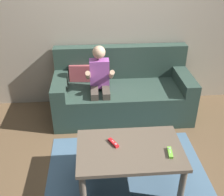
# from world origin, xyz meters

# --- Properties ---
(ground_plane) EXTENTS (9.05, 9.05, 0.00)m
(ground_plane) POSITION_xyz_m (0.00, 0.00, 0.00)
(ground_plane) COLOR brown
(wall_back) EXTENTS (4.52, 0.05, 2.50)m
(wall_back) POSITION_xyz_m (0.00, 1.54, 1.25)
(wall_back) COLOR #B2A38E
(wall_back) RESTS_ON ground
(couch) EXTENTS (1.80, 0.80, 0.88)m
(couch) POSITION_xyz_m (0.17, 1.15, 0.31)
(couch) COLOR #2D4238
(couch) RESTS_ON ground
(person_seated_on_couch) EXTENTS (0.34, 0.42, 1.02)m
(person_seated_on_couch) POSITION_xyz_m (-0.13, 0.96, 0.58)
(person_seated_on_couch) COLOR #4C4238
(person_seated_on_couch) RESTS_ON ground
(coffee_table) EXTENTS (0.99, 0.64, 0.44)m
(coffee_table) POSITION_xyz_m (0.10, -0.15, 0.38)
(coffee_table) COLOR brown
(coffee_table) RESTS_ON ground
(area_rug) EXTENTS (1.65, 1.51, 0.01)m
(area_rug) POSITION_xyz_m (0.10, -0.15, 0.00)
(area_rug) COLOR slate
(area_rug) RESTS_ON ground
(game_remote_red_near_edge) EXTENTS (0.10, 0.14, 0.03)m
(game_remote_red_near_edge) POSITION_xyz_m (-0.05, -0.08, 0.46)
(game_remote_red_near_edge) COLOR red
(game_remote_red_near_edge) RESTS_ON coffee_table
(game_remote_lime_center) EXTENTS (0.05, 0.14, 0.03)m
(game_remote_lime_center) POSITION_xyz_m (0.45, -0.25, 0.46)
(game_remote_lime_center) COLOR #72C638
(game_remote_lime_center) RESTS_ON coffee_table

